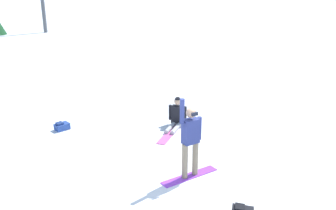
# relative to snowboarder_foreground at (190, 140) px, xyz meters

# --- Properties ---
(ground_plane) EXTENTS (800.00, 800.00, 0.00)m
(ground_plane) POSITION_rel_snowboarder_foreground_xyz_m (-0.47, -0.46, -0.99)
(ground_plane) COLOR white
(snowboarder_foreground) EXTENTS (1.60, 0.50, 2.08)m
(snowboarder_foreground) POSITION_rel_snowboarder_foreground_xyz_m (0.00, 0.00, 0.00)
(snowboarder_foreground) COLOR #993FD8
(snowboarder_foreground) RESTS_ON ground_plane
(snowboarder_midground) EXTENTS (1.52, 1.53, 1.00)m
(snowboarder_midground) POSITION_rel_snowboarder_foreground_xyz_m (1.19, 3.11, -0.64)
(snowboarder_midground) COLOR #B7B7BC
(snowboarder_midground) RESTS_ON ground_plane
(backpack_blue) EXTENTS (0.55, 0.43, 0.27)m
(backpack_blue) POSITION_rel_snowboarder_foreground_xyz_m (-2.31, 4.51, -0.87)
(backpack_blue) COLOR #2D4C9E
(backpack_blue) RESTS_ON ground_plane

